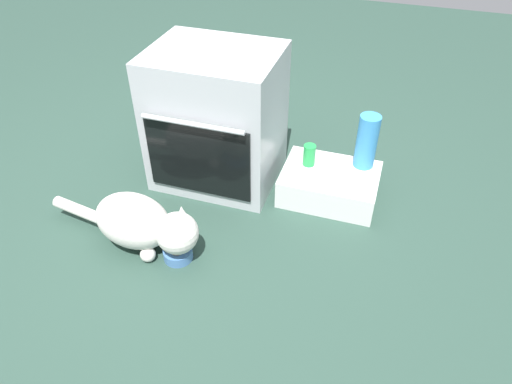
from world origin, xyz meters
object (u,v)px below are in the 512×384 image
(oven, at_px, (217,118))
(cat, at_px, (142,223))
(pantry_cabinet, at_px, (329,184))
(food_bowl, at_px, (178,253))
(water_bottle, at_px, (367,142))
(soda_can, at_px, (309,155))

(oven, height_order, cat, oven)
(oven, bearing_deg, pantry_cabinet, -0.17)
(pantry_cabinet, bearing_deg, oven, 179.83)
(pantry_cabinet, distance_m, cat, 1.02)
(pantry_cabinet, xyz_separation_m, cat, (-0.77, -0.66, 0.07))
(oven, distance_m, pantry_cabinet, 0.70)
(food_bowl, bearing_deg, oven, 94.61)
(cat, bearing_deg, water_bottle, 47.36)
(food_bowl, height_order, cat, cat)
(oven, height_order, water_bottle, oven)
(oven, xyz_separation_m, water_bottle, (0.79, 0.12, -0.06))
(pantry_cabinet, relative_size, food_bowl, 3.65)
(water_bottle, relative_size, soda_can, 2.50)
(pantry_cabinet, bearing_deg, cat, -139.62)
(pantry_cabinet, xyz_separation_m, food_bowl, (-0.59, -0.68, -0.05))
(water_bottle, height_order, soda_can, water_bottle)
(food_bowl, bearing_deg, pantry_cabinet, 49.22)
(oven, height_order, pantry_cabinet, oven)
(pantry_cabinet, bearing_deg, soda_can, 164.76)
(oven, xyz_separation_m, cat, (-0.13, -0.66, -0.22))
(pantry_cabinet, height_order, cat, cat)
(pantry_cabinet, distance_m, water_bottle, 0.30)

